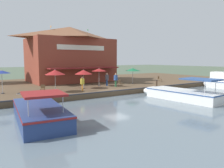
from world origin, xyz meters
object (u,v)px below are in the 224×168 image
Objects in this scene: person_mid_patio at (107,78)px; mooring_post at (157,83)px; motorboat_distant_upstream at (37,110)px; waterfront_restaurant at (70,54)px; patio_umbrella_mid_patio_right at (55,72)px; patio_umbrella_by_entrance at (99,70)px; patio_umbrella_back_row at (133,70)px; cafe_chair_far_corner_seat at (159,79)px; patio_umbrella_near_quay_edge at (2,72)px; cafe_chair_beside_entrance at (120,83)px; person_near_entrance at (82,82)px; motorboat_mid_row at (177,93)px; cafe_chair_under_first_umbrella at (43,88)px; motorboat_nearest_quay at (222,82)px; person_at_quay_edge at (116,78)px; patio_umbrella_mid_patio_left at (84,72)px.

mooring_post is at bearing 47.33° from person_mid_patio.
waterfront_restaurant is at bearing 150.50° from motorboat_distant_upstream.
patio_umbrella_mid_patio_right is 1.03× the size of patio_umbrella_by_entrance.
patio_umbrella_back_row reaches higher than cafe_chair_far_corner_seat.
patio_umbrella_near_quay_edge reaches higher than patio_umbrella_back_row.
patio_umbrella_near_quay_edge is at bearing -111.53° from patio_umbrella_mid_patio_right.
patio_umbrella_near_quay_edge is 2.86× the size of cafe_chair_beside_entrance.
person_near_entrance is at bearing -17.26° from waterfront_restaurant.
motorboat_mid_row is 1.01× the size of motorboat_distant_upstream.
waterfront_restaurant is 14.23m from patio_umbrella_near_quay_edge.
patio_umbrella_back_row is at bearing 97.08° from cafe_chair_under_first_umbrella.
waterfront_restaurant is at bearing -145.28° from patio_umbrella_back_row.
waterfront_restaurant reaches higher than person_near_entrance.
patio_umbrella_mid_patio_right reaches higher than cafe_chair_far_corner_seat.
patio_umbrella_by_entrance is 1.48× the size of person_near_entrance.
waterfront_restaurant is 12.39m from patio_umbrella_mid_patio_right.
cafe_chair_under_first_umbrella is 23.92m from motorboat_nearest_quay.
cafe_chair_beside_entrance is 8.88m from cafe_chair_far_corner_seat.
person_at_quay_edge is at bearing -123.86° from mooring_post.
person_at_quay_edge is at bearing 34.44° from patio_umbrella_by_entrance.
mooring_post is at bearing -110.60° from motorboat_nearest_quay.
patio_umbrella_near_quay_edge reaches higher than patio_umbrella_mid_patio_left.
mooring_post is (2.89, 12.39, -1.69)m from patio_umbrella_mid_patio_right.
cafe_chair_beside_entrance is 0.50× the size of person_mid_patio.
patio_umbrella_near_quay_edge is 2.86× the size of cafe_chair_far_corner_seat.
cafe_chair_beside_entrance is at bearing 90.14° from cafe_chair_under_first_umbrella.
mooring_post reaches higher than cafe_chair_beside_entrance.
patio_umbrella_mid_patio_right is 2.86× the size of cafe_chair_beside_entrance.
mooring_post is (4.70, 0.13, -1.60)m from patio_umbrella_back_row.
waterfront_restaurant reaches higher than patio_umbrella_mid_patio_left.
person_near_entrance is at bearing -73.32° from patio_umbrella_back_row.
person_mid_patio is (0.28, -4.66, -0.97)m from patio_umbrella_back_row.
person_near_entrance is (1.91, -1.12, -1.01)m from patio_umbrella_mid_patio_left.
patio_umbrella_near_quay_edge is at bearing -105.58° from mooring_post.
person_near_entrance is at bearing 68.94° from patio_umbrella_mid_patio_right.
patio_umbrella_mid_patio_left is (9.57, -2.45, -2.42)m from waterfront_restaurant.
patio_umbrella_near_quay_edge reaches higher than patio_umbrella_by_entrance.
cafe_chair_beside_entrance is (1.66, -3.46, -1.57)m from patio_umbrella_back_row.
mooring_post is at bearing 79.23° from person_near_entrance.
cafe_chair_far_corner_seat is (0.29, 22.47, -1.75)m from patio_umbrella_near_quay_edge.
patio_umbrella_near_quay_edge is 8.29m from person_near_entrance.
motorboat_nearest_quay is 25.80m from motorboat_distant_upstream.
motorboat_nearest_quay is (8.03, 4.12, -0.15)m from cafe_chair_far_corner_seat.
patio_umbrella_back_row and patio_umbrella_mid_patio_left have the same top height.
motorboat_nearest_quay is at bearing 72.63° from patio_umbrella_near_quay_edge.
person_mid_patio is 1.53m from person_at_quay_edge.
motorboat_mid_row is at bearing 45.37° from person_near_entrance.
patio_umbrella_back_row is 4.70m from person_at_quay_edge.
patio_umbrella_near_quay_edge is 11.59m from patio_umbrella_by_entrance.
motorboat_nearest_quay is (8.32, 26.60, -1.90)m from patio_umbrella_near_quay_edge.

